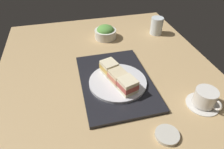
% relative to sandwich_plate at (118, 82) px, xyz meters
% --- Properties ---
extents(ground_plane, '(1.40, 1.00, 0.03)m').
position_rel_sandwich_plate_xyz_m(ground_plane, '(0.00, -0.01, -0.04)').
color(ground_plane, tan).
extents(serving_tray, '(0.42, 0.29, 0.01)m').
position_rel_sandwich_plate_xyz_m(serving_tray, '(-0.02, -0.00, -0.01)').
color(serving_tray, black).
rests_on(serving_tray, ground_plane).
extents(sandwich_plate, '(0.24, 0.24, 0.01)m').
position_rel_sandwich_plate_xyz_m(sandwich_plate, '(0.00, 0.00, 0.00)').
color(sandwich_plate, silver).
rests_on(sandwich_plate, serving_tray).
extents(sandwich_near, '(0.08, 0.08, 0.05)m').
position_rel_sandwich_plate_xyz_m(sandwich_near, '(-0.07, -0.02, 0.03)').
color(sandwich_near, beige).
rests_on(sandwich_near, sandwich_plate).
extents(sandwich_middle, '(0.08, 0.08, 0.05)m').
position_rel_sandwich_plate_xyz_m(sandwich_middle, '(0.00, 0.00, 0.03)').
color(sandwich_middle, beige).
rests_on(sandwich_middle, sandwich_plate).
extents(sandwich_far, '(0.08, 0.08, 0.06)m').
position_rel_sandwich_plate_xyz_m(sandwich_far, '(0.07, 0.02, 0.03)').
color(sandwich_far, beige).
rests_on(sandwich_far, sandwich_plate).
extents(salad_bowl, '(0.12, 0.12, 0.08)m').
position_rel_sandwich_plate_xyz_m(salad_bowl, '(-0.42, 0.04, 0.02)').
color(salad_bowl, silver).
rests_on(salad_bowl, ground_plane).
extents(coffee_cup, '(0.13, 0.12, 0.07)m').
position_rel_sandwich_plate_xyz_m(coffee_cup, '(0.18, 0.29, 0.01)').
color(coffee_cup, silver).
rests_on(coffee_cup, ground_plane).
extents(drinking_glass, '(0.07, 0.07, 0.10)m').
position_rel_sandwich_plate_xyz_m(drinking_glass, '(-0.40, 0.35, 0.03)').
color(drinking_glass, silver).
rests_on(drinking_glass, ground_plane).
extents(small_sauce_dish, '(0.08, 0.08, 0.01)m').
position_rel_sandwich_plate_xyz_m(small_sauce_dish, '(0.28, 0.09, -0.01)').
color(small_sauce_dish, beige).
rests_on(small_sauce_dish, ground_plane).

